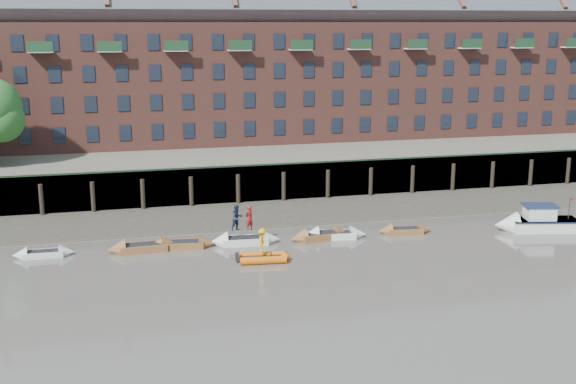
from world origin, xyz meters
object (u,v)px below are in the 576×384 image
object	(u,v)px
rowboat_0	(44,254)
rowboat_6	(405,230)
rowboat_1	(143,247)
rowboat_4	(321,236)
rib_tender	(265,258)
person_rower_a	(249,218)
motor_launch	(531,222)
rowboat_3	(245,241)
rowboat_5	(334,235)
rowboat_2	(182,244)
person_rib_crew	(262,241)
person_rower_b	(237,218)

from	to	relation	value
rowboat_0	rowboat_6	xyz separation A→B (m)	(25.52, -0.62, 0.00)
rowboat_0	rowboat_1	world-z (taller)	rowboat_1
rowboat_0	rowboat_4	world-z (taller)	rowboat_4
rowboat_1	rowboat_0	bearing A→B (deg)	173.93
rib_tender	person_rower_a	distance (m)	4.39
motor_launch	person_rower_a	xyz separation A→B (m)	(-21.03, 1.86, 1.22)
rowboat_3	rowboat_5	size ratio (longest dim) A/B	1.04
person_rower_a	rowboat_5	bearing A→B (deg)	145.89
rowboat_0	rowboat_4	size ratio (longest dim) A/B	0.83
rib_tender	motor_launch	distance (m)	20.91
rowboat_2	rowboat_3	world-z (taller)	rowboat_3
rowboat_1	motor_launch	world-z (taller)	motor_launch
rib_tender	person_rib_crew	bearing A→B (deg)	149.57
motor_launch	person_rower_b	size ratio (longest dim) A/B	3.46
rowboat_3	rib_tender	world-z (taller)	rowboat_3
rowboat_4	person_rib_crew	size ratio (longest dim) A/B	2.87
rowboat_1	person_rower_b	distance (m)	6.73
rowboat_1	rib_tender	size ratio (longest dim) A/B	1.49
rowboat_1	person_rower_b	world-z (taller)	person_rower_b
rowboat_1	rib_tender	bearing A→B (deg)	-31.88
rowboat_1	motor_launch	xyz separation A→B (m)	(28.37, -1.92, 0.40)
rowboat_0	rowboat_5	xyz separation A→B (m)	(20.10, -0.55, 0.03)
rowboat_0	rowboat_6	world-z (taller)	rowboat_6
rowboat_4	person_rower_b	distance (m)	6.23
rowboat_0	motor_launch	world-z (taller)	motor_launch
person_rib_crew	motor_launch	bearing A→B (deg)	-68.69
rowboat_2	person_rower_a	distance (m)	4.99
person_rower_b	rowboat_1	bearing A→B (deg)	156.49
rowboat_0	rib_tender	xyz separation A→B (m)	(14.11, -4.45, 0.04)
rowboat_3	motor_launch	xyz separation A→B (m)	(21.34, -1.80, 0.40)
rib_tender	person_rower_b	size ratio (longest dim) A/B	1.79
rowboat_4	person_rib_crew	xyz separation A→B (m)	(-5.05, -3.79, 1.13)
rowboat_0	rowboat_6	size ratio (longest dim) A/B	0.97
person_rower_a	rowboat_6	bearing A→B (deg)	146.28
person_rower_a	person_rower_b	xyz separation A→B (m)	(-0.82, 0.11, 0.03)
rowboat_4	person_rower_a	xyz separation A→B (m)	(-5.18, 0.19, 1.63)
rowboat_4	person_rower_a	distance (m)	5.43
rowboat_6	motor_launch	size ratio (longest dim) A/B	0.64
rib_tender	rowboat_6	bearing A→B (deg)	24.73
rowboat_5	rib_tender	world-z (taller)	rowboat_5
rowboat_1	rowboat_5	bearing A→B (deg)	-4.27
rowboat_1	person_rower_b	xyz separation A→B (m)	(6.52, 0.05, 1.65)
rowboat_0	motor_launch	distance (m)	34.97
rowboat_5	person_rower_a	bearing A→B (deg)	-172.40
rowboat_0	rib_tender	bearing A→B (deg)	-16.83
rib_tender	rowboat_1	bearing A→B (deg)	157.56
person_rower_b	person_rib_crew	distance (m)	4.24
person_rib_crew	rowboat_3	bearing A→B (deg)	21.88
rowboat_3	rowboat_4	distance (m)	5.49
rowboat_1	rowboat_4	bearing A→B (deg)	-4.46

